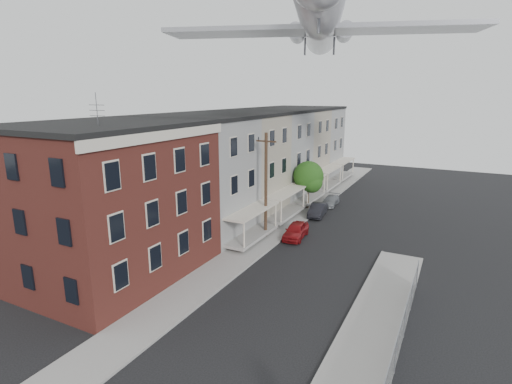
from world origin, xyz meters
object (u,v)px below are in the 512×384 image
car_mid (318,210)px  utility_pole (266,185)px  car_near (296,231)px  car_far (331,201)px  airplane (320,20)px  street_tree (309,178)px

car_mid → utility_pole: bearing=-110.8°
car_near → car_far: 11.48m
utility_pole → car_mid: size_ratio=2.30×
utility_pole → car_mid: (2.00, 7.99, -4.03)m
car_far → airplane: 19.83m
car_near → car_mid: 6.98m
airplane → street_tree: bearing=112.5°
car_far → car_near: bearing=-90.8°
car_mid → airplane: 17.88m
car_mid → car_far: car_mid is taller
street_tree → car_mid: street_tree is taller
airplane → utility_pole: bearing=-143.8°
street_tree → car_mid: (1.67, -1.93, -2.81)m
car_mid → street_tree: bearing=124.1°
utility_pole → street_tree: size_ratio=1.73×
car_mid → car_far: (0.00, 4.50, -0.11)m
street_tree → airplane: (3.08, -7.43, 14.15)m
car_mid → airplane: bearing=-82.5°
airplane → car_mid: bearing=104.3°
car_mid → airplane: size_ratio=0.15×
street_tree → car_far: street_tree is taller
street_tree → car_near: street_tree is taller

